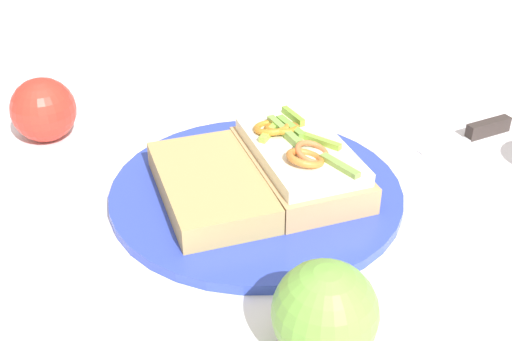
{
  "coord_description": "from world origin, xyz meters",
  "views": [
    {
      "loc": [
        0.42,
        0.34,
        0.37
      ],
      "look_at": [
        0.0,
        0.0,
        0.03
      ],
      "focal_mm": 46.94,
      "sensor_mm": 36.0,
      "label": 1
    }
  ],
  "objects": [
    {
      "name": "ground_plane",
      "position": [
        0.0,
        0.0,
        0.0
      ],
      "size": [
        2.0,
        2.0,
        0.0
      ],
      "primitive_type": "plane",
      "color": "silver",
      "rests_on": "ground"
    },
    {
      "name": "plate",
      "position": [
        0.0,
        0.0,
        0.01
      ],
      "size": [
        0.29,
        0.29,
        0.01
      ],
      "primitive_type": "cylinder",
      "color": "#2F44B6",
      "rests_on": "ground_plane"
    },
    {
      "name": "sandwich",
      "position": [
        -0.04,
        0.02,
        0.03
      ],
      "size": [
        0.16,
        0.18,
        0.05
      ],
      "rotation": [
        0.0,
        0.0,
        1.02
      ],
      "color": "tan",
      "rests_on": "plate"
    },
    {
      "name": "bread_slice_side",
      "position": [
        0.04,
        -0.02,
        0.02
      ],
      "size": [
        0.16,
        0.18,
        0.03
      ],
      "primitive_type": "cube",
      "rotation": [
        0.0,
        0.0,
        1.0
      ],
      "color": "tan",
      "rests_on": "plate"
    },
    {
      "name": "apple_0",
      "position": [
        0.13,
        0.16,
        0.04
      ],
      "size": [
        0.11,
        0.11,
        0.08
      ],
      "primitive_type": "sphere",
      "rotation": [
        0.0,
        0.0,
        1.01
      ],
      "color": "#6EA941",
      "rests_on": "ground_plane"
    },
    {
      "name": "apple_1",
      "position": [
        0.06,
        -0.26,
        0.04
      ],
      "size": [
        0.1,
        0.1,
        0.07
      ],
      "primitive_type": "sphere",
      "rotation": [
        0.0,
        0.0,
        5.82
      ],
      "color": "red",
      "rests_on": "ground_plane"
    },
    {
      "name": "knife",
      "position": [
        -0.25,
        0.12,
        0.01
      ],
      "size": [
        0.12,
        0.06,
        0.02
      ],
      "rotation": [
        0.0,
        0.0,
        5.86
      ],
      "color": "silver",
      "rests_on": "ground_plane"
    }
  ]
}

